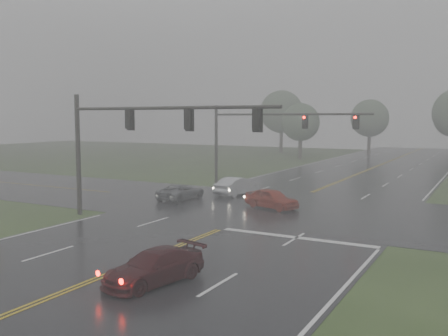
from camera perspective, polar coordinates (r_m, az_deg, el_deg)
The scene contains 13 objects.
ground at distance 17.82m, azimuth -24.19°, elevation -15.37°, with size 180.00×180.00×0.00m, color #2C3F1B.
main_road at distance 33.36m, azimuth 4.41°, elevation -5.09°, with size 18.00×160.00×0.02m, color black.
cross_street at distance 35.17m, azimuth 5.76°, elevation -4.54°, with size 120.00×14.00×0.02m, color black.
stop_bar at distance 26.63m, azimuth 8.32°, elevation -7.93°, with size 8.50×0.50×0.01m, color white.
sedan_maroon at distance 19.66m, azimuth -7.95°, elevation -12.90°, with size 1.76×4.32×1.25m, color black.
sedan_red at distance 34.86m, azimuth 5.46°, elevation -4.63°, with size 1.62×4.03×1.37m, color maroon.
sedan_silver at distance 40.64m, azimuth 1.53°, elevation -3.12°, with size 1.55×4.44×1.46m, color #B8BBC0.
car_grey at distance 38.43m, azimuth -4.91°, elevation -3.65°, with size 1.99×4.33×1.20m, color #4E5155.
signal_gantry_near at distance 30.48m, azimuth -10.55°, elevation 4.11°, with size 14.19×0.34×7.75m.
signal_gantry_far at distance 45.75m, azimuth 4.25°, elevation 4.52°, with size 14.92×0.38×7.46m.
tree_nw_a at distance 76.84m, azimuth 8.74°, elevation 5.18°, with size 5.78×5.78×8.49m.
tree_n_mid at distance 88.79m, azimuth 16.32°, elevation 5.47°, with size 6.40×6.40×9.40m.
tree_nw_b at distance 89.94m, azimuth 6.58°, elevation 6.41°, with size 7.60×7.60×11.16m.
Camera 1 is at (13.44, -9.89, 6.27)m, focal length 40.00 mm.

